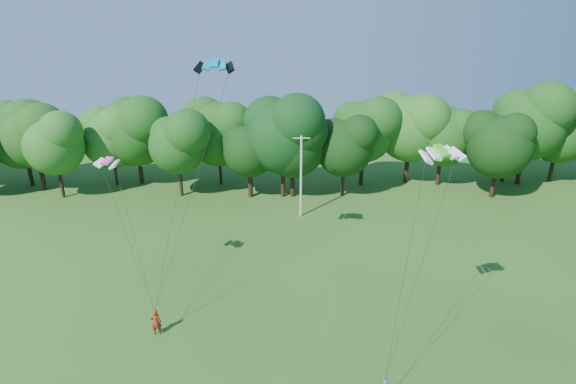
{
  "coord_description": "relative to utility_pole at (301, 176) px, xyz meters",
  "views": [
    {
      "loc": [
        1.14,
        -17.0,
        19.82
      ],
      "look_at": [
        1.34,
        13.0,
        8.42
      ],
      "focal_mm": 28.0,
      "sensor_mm": 36.0,
      "label": 1
    }
  ],
  "objects": [
    {
      "name": "tree_back_center",
      "position": [
        -1.94,
        5.9,
        3.98
      ],
      "size": [
        9.41,
        9.41,
        13.68
      ],
      "color": "#322313",
      "rests_on": "ground"
    },
    {
      "name": "kite_teal",
      "position": [
        -6.38,
        -13.68,
        12.69
      ],
      "size": [
        2.53,
        1.1,
        0.65
      ],
      "rotation": [
        0.0,
        0.0,
        -0.0
      ],
      "color": "#058AAD",
      "rests_on": "ground"
    },
    {
      "name": "kite_green",
      "position": [
        6.75,
        -21.61,
        8.8
      ],
      "size": [
        2.59,
        1.7,
        0.51
      ],
      "rotation": [
        0.0,
        0.0,
        0.29
      ],
      "color": "#4FD31F",
      "rests_on": "ground"
    },
    {
      "name": "tree_back_west",
      "position": [
        -31.96,
        8.31,
        2.82
      ],
      "size": [
        8.13,
        8.13,
        11.83
      ],
      "color": "#382A16",
      "rests_on": "ground"
    },
    {
      "name": "kite_pink",
      "position": [
        -13.99,
        -15.02,
        6.28
      ],
      "size": [
        1.89,
        1.32,
        0.41
      ],
      "rotation": [
        0.0,
        0.0,
        -0.32
      ],
      "color": "#EC41AA",
      "rests_on": "ground"
    },
    {
      "name": "kite_flyer_left",
      "position": [
        -10.38,
        -19.71,
        -3.61
      ],
      "size": [
        0.76,
        0.57,
        1.91
      ],
      "primitive_type": "imported",
      "rotation": [
        0.0,
        0.0,
        3.31
      ],
      "color": "maroon",
      "rests_on": "ground"
    },
    {
      "name": "tree_back_east",
      "position": [
        27.13,
        11.18,
        2.1
      ],
      "size": [
        7.34,
        7.34,
        10.68
      ],
      "color": "#342714",
      "rests_on": "ground"
    },
    {
      "name": "utility_pole",
      "position": [
        0.0,
        0.0,
        0.0
      ],
      "size": [
        1.78,
        0.22,
        8.91
      ],
      "rotation": [
        0.0,
        0.0,
        -0.01
      ],
      "color": "silver",
      "rests_on": "ground"
    }
  ]
}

